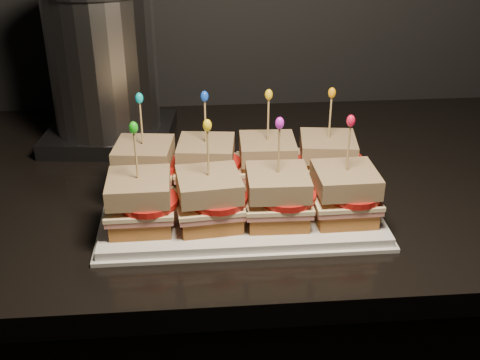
{
  "coord_description": "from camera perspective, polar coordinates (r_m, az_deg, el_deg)",
  "views": [
    {
      "loc": [
        -0.4,
        0.71,
        1.38
      ],
      "look_at": [
        -0.33,
        1.52,
        0.96
      ],
      "focal_mm": 45.0,
      "sensor_mm": 36.0,
      "label": 1
    }
  ],
  "objects": [
    {
      "name": "sandwich_3_tomato",
      "position": [
        0.98,
        9.03,
        2.01
      ],
      "size": [
        0.08,
        0.08,
        0.01
      ],
      "primitive_type": "cylinder",
      "color": "red",
      "rests_on": "sandwich_3_cheese"
    },
    {
      "name": "sandwich_1_ham",
      "position": [
        0.96,
        -3.18,
        0.97
      ],
      "size": [
        0.1,
        0.1,
        0.01
      ],
      "primitive_type": "cube",
      "rotation": [
        0.0,
        0.0,
        -0.12
      ],
      "color": "#CC6A62",
      "rests_on": "sandwich_1_bread_bot"
    },
    {
      "name": "sandwich_6_cheese",
      "position": [
        0.86,
        3.55,
        -1.79
      ],
      "size": [
        0.1,
        0.09,
        0.01
      ],
      "primitive_type": "cube",
      "rotation": [
        0.0,
        0.0,
        -0.02
      ],
      "color": "#FFE3A8",
      "rests_on": "sandwich_6_ham"
    },
    {
      "name": "sandwich_2_pick",
      "position": [
        0.94,
        2.68,
        5.5
      ],
      "size": [
        0.0,
        0.0,
        0.09
      ],
      "primitive_type": "cylinder",
      "color": "tan",
      "rests_on": "sandwich_2_bread_top"
    },
    {
      "name": "sandwich_7_ham",
      "position": [
        0.88,
        9.8,
        -1.91
      ],
      "size": [
        0.09,
        0.09,
        0.01
      ],
      "primitive_type": "cube",
      "rotation": [
        0.0,
        0.0,
        0.02
      ],
      "color": "#CC6A62",
      "rests_on": "sandwich_7_bread_bot"
    },
    {
      "name": "sandwich_1_pick",
      "position": [
        0.93,
        -3.31,
        5.31
      ],
      "size": [
        0.0,
        0.0,
        0.09
      ],
      "primitive_type": "cylinder",
      "color": "tan",
      "rests_on": "sandwich_1_bread_top"
    },
    {
      "name": "sandwich_4_bread_top",
      "position": [
        0.85,
        -9.58,
        -0.71
      ],
      "size": [
        0.09,
        0.09,
        0.03
      ],
      "primitive_type": "cube",
      "rotation": [
        0.0,
        0.0,
        0.01
      ],
      "color": "#5A3415",
      "rests_on": "sandwich_4_tomato"
    },
    {
      "name": "sandwich_5_cheese",
      "position": [
        0.85,
        -2.93,
        -2.05
      ],
      "size": [
        0.1,
        0.1,
        0.01
      ],
      "primitive_type": "cube",
      "rotation": [
        0.0,
        0.0,
        0.1
      ],
      "color": "#FFE3A8",
      "rests_on": "sandwich_5_ham"
    },
    {
      "name": "sandwich_7_tomato",
      "position": [
        0.87,
        10.73,
        -1.23
      ],
      "size": [
        0.08,
        0.08,
        0.01
      ],
      "primitive_type": "cylinder",
      "color": "red",
      "rests_on": "sandwich_7_cheese"
    },
    {
      "name": "sandwich_5_frill",
      "position": [
        0.8,
        -3.12,
        5.21
      ],
      "size": [
        0.01,
        0.01,
        0.02
      ],
      "primitive_type": "ellipsoid",
      "color": "yellow",
      "rests_on": "sandwich_5_pick"
    },
    {
      "name": "sandwich_4_frill",
      "position": [
        0.81,
        -10.06,
        4.92
      ],
      "size": [
        0.01,
        0.01,
        0.02
      ],
      "primitive_type": "ellipsoid",
      "color": "#1AAA16",
      "rests_on": "sandwich_4_pick"
    },
    {
      "name": "sandwich_2_ham",
      "position": [
        0.97,
        2.58,
        1.18
      ],
      "size": [
        0.1,
        0.09,
        0.01
      ],
      "primitive_type": "cube",
      "rotation": [
        0.0,
        0.0,
        -0.04
      ],
      "color": "#CC6A62",
      "rests_on": "sandwich_2_bread_bot"
    },
    {
      "name": "sandwich_4_tomato",
      "position": [
        0.85,
        -8.7,
        -2.02
      ],
      "size": [
        0.08,
        0.08,
        0.01
      ],
      "primitive_type": "cylinder",
      "color": "red",
      "rests_on": "sandwich_4_cheese"
    },
    {
      "name": "sandwich_7_pick",
      "position": [
        0.85,
        10.21,
        2.73
      ],
      "size": [
        0.0,
        0.0,
        0.09
      ],
      "primitive_type": "cylinder",
      "color": "tan",
      "rests_on": "sandwich_7_bread_top"
    },
    {
      "name": "sandwich_5_tomato",
      "position": [
        0.85,
        -2.11,
        -1.77
      ],
      "size": [
        0.08,
        0.08,
        0.01
      ],
      "primitive_type": "cylinder",
      "color": "red",
      "rests_on": "sandwich_5_cheese"
    },
    {
      "name": "sandwich_7_frill",
      "position": [
        0.83,
        10.47,
        5.55
      ],
      "size": [
        0.01,
        0.01,
        0.02
      ],
      "primitive_type": "ellipsoid",
      "color": "red",
      "rests_on": "sandwich_7_pick"
    },
    {
      "name": "granite_slab",
      "position": [
        1.12,
        15.8,
        0.34
      ],
      "size": [
        2.22,
        0.72,
        0.04
      ],
      "primitive_type": "cube",
      "color": "black",
      "rests_on": "cabinet"
    },
    {
      "name": "sandwich_5_bread_top",
      "position": [
        0.84,
        -2.97,
        -0.46
      ],
      "size": [
        0.09,
        0.09,
        0.03
      ],
      "primitive_type": "cube",
      "rotation": [
        0.0,
        0.0,
        0.1
      ],
      "color": "#5A3415",
      "rests_on": "sandwich_5_tomato"
    },
    {
      "name": "sandwich_0_bread_bot",
      "position": [
        0.97,
        -8.91,
        -0.09
      ],
      "size": [
        0.09,
        0.09,
        0.02
      ],
      "primitive_type": "cube",
      "rotation": [
        0.0,
        0.0,
        -0.12
      ],
      "color": "brown",
      "rests_on": "platter"
    },
    {
      "name": "sandwich_1_bread_bot",
      "position": [
        0.97,
        -3.16,
        0.13
      ],
      "size": [
        0.09,
        0.09,
        0.02
      ],
      "primitive_type": "cube",
      "rotation": [
        0.0,
        0.0,
        -0.12
      ],
      "color": "brown",
      "rests_on": "platter"
    },
    {
      "name": "sandwich_7_bread_top",
      "position": [
        0.87,
        9.98,
        0.04
      ],
      "size": [
        0.09,
        0.09,
        0.03
      ],
      "primitive_type": "cube",
      "rotation": [
        0.0,
        0.0,
        0.02
      ],
      "color": "#5A3415",
      "rests_on": "sandwich_7_tomato"
    },
    {
      "name": "sandwich_5_ham",
      "position": [
        0.86,
        -2.92,
        -2.46
      ],
      "size": [
        0.1,
        0.1,
        0.01
      ],
      "primitive_type": "cube",
      "rotation": [
        0.0,
        0.0,
        0.1
      ],
      "color": "#CC6A62",
      "rests_on": "sandwich_5_bread_bot"
    },
    {
      "name": "sandwich_6_frill",
      "position": [
        0.81,
        3.78,
        5.42
      ],
      "size": [
        0.01,
        0.01,
        0.02
      ],
      "primitive_type": "ellipsoid",
      "color": "#D822D4",
      "rests_on": "sandwich_6_pick"
    },
    {
      "name": "sandwich_4_bread_bot",
      "position": [
        0.87,
        -9.33,
        -3.6
      ],
      "size": [
        0.09,
        0.09,
        0.02
      ],
      "primitive_type": "cube",
      "rotation": [
        0.0,
        0.0,
        0.01
      ],
      "color": "brown",
      "rests_on": "platter"
    },
    {
      "name": "sandwich_0_bread_top",
      "position": [
        0.95,
        -9.12,
        2.56
      ],
      "size": [
        0.1,
        0.1,
        0.03
      ],
      "primitive_type": "cube",
      "rotation": [
        0.0,
        0.0,
        -0.12
      ],
      "color": "#5A3415",
      "rests_on": "sandwich_0_tomato"
    },
    {
      "name": "sandwich_2_bread_top",
      "position": [
        0.95,
        2.63,
        3.0
      ],
      "size": [
        0.09,
        0.09,
        0.03
      ],
      "primitive_type": "cube",
      "rotation": [
        0.0,
        0.0,
        -0.04
      ],
      "color": "#5A3415",
      "rests_on": "sandwich_2_tomato"
    },
    {
      "name": "sandwich_3_bread_bot",
      "position": [
        0.99,
        8.16,
        0.55
      ],
      "size": [
        0.1,
        0.1,
        0.02
      ],
      "primitive_type": "cube",
      "rotation": [
        0.0,
        0.0,
        -0.13
      ],
      "color": "brown",
      "rests_on": "platter"
    },
    {
      "name": "sandwich_0_frill",
      "position": [
        0.92,
        -9.53,
        7.67
      ],
      "size": [
        0.01,
        0.01,
        0.02
      ],
      "primitive_type": "ellipsoid",
      "color": "#08AFB6",
      "rests_on": "sandwich_0_pick"
    },
    {
      "name": "sandwich_3_ham",
      "position": [
        0.98,
        8.22,
        1.38
      ],
      "size": [
        0.1,
        0.1,
        0.01
      ],
      "primitive_type": "cube",
      "rotation": [
        0.0,
        0.0,
        -0.13
      ],
      "color": "#CC6A62",
      "rests_on": "sandwich_3_bread_bot"
    },
    {
      "name": "sandwich_5_bread_bot",
      "position": [
        0.87,
        -2.89,
        -3.37
      ],
      "size": [
        0.09,
        0.09,
        0.02
      ],
      "primitive_type": "cube",
      "rotation": [
        0.0,
        0.0,
        0.1
      ],
      "color": "brown",
      "rests_on": "platter"
    },
    {
      "name": "sandwich_0_cheese",
      "position": [
        0.96,
        -9.0,
        1.12
      ],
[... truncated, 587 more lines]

